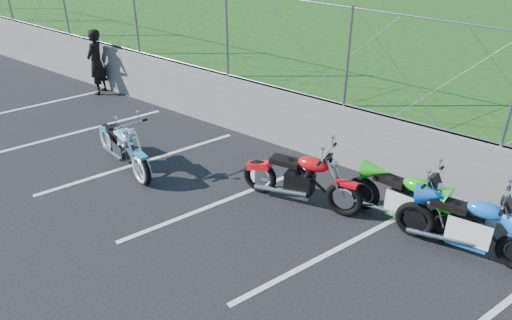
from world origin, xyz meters
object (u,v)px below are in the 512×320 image
Objects in this scene: cruiser_turquoise at (124,148)px; sportbike_green at (406,201)px; naked_orange at (302,180)px; sportbike_blue at (469,227)px; person_standing at (96,62)px.

cruiser_turquoise reaches higher than sportbike_green.
sportbike_blue is at bearing -1.94° from naked_orange.
sportbike_blue is 10.49m from person_standing.
sportbike_blue is (1.09, -0.15, 0.02)m from sportbike_green.
cruiser_turquoise is 5.65m from sportbike_green.
person_standing is at bearing 169.77° from sportbike_blue.
sportbike_green is 9.39m from person_standing.
cruiser_turquoise is 3.81m from naked_orange.
sportbike_blue is (6.53, 1.37, 0.03)m from cruiser_turquoise.
sportbike_green is 1.10m from sportbike_blue.
naked_orange is 1.04× the size of sportbike_blue.
cruiser_turquoise is at bearing 34.67° from person_standing.
naked_orange is 1.83m from sportbike_green.
cruiser_turquoise is at bearing -173.06° from naked_orange.
sportbike_blue is at bearing -4.34° from sportbike_green.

